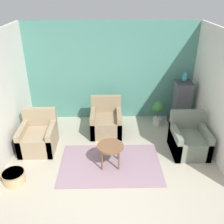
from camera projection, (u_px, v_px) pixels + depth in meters
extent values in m
plane|color=#B2A893|center=(114.00, 195.00, 4.67)|extent=(20.00, 20.00, 0.00)
cube|color=#4C897A|center=(111.00, 72.00, 6.84)|extent=(4.69, 0.06, 2.72)
cube|color=silver|center=(5.00, 96.00, 5.39)|extent=(0.06, 3.12, 2.72)
cube|color=silver|center=(217.00, 94.00, 5.47)|extent=(0.06, 3.12, 2.72)
cube|color=gray|center=(110.00, 164.00, 5.46)|extent=(2.19, 1.44, 0.01)
cylinder|color=brown|center=(110.00, 146.00, 5.24)|extent=(0.56, 0.56, 0.04)
cylinder|color=brown|center=(102.00, 161.00, 5.20)|extent=(0.04, 0.04, 0.47)
cylinder|color=brown|center=(119.00, 161.00, 5.21)|extent=(0.04, 0.04, 0.47)
cylinder|color=brown|center=(102.00, 151.00, 5.51)|extent=(0.04, 0.04, 0.47)
cylinder|color=brown|center=(118.00, 151.00, 5.52)|extent=(0.04, 0.04, 0.47)
cube|color=#9E896B|center=(39.00, 141.00, 5.89)|extent=(0.79, 0.86, 0.45)
cube|color=#9E896B|center=(40.00, 116.00, 6.01)|extent=(0.79, 0.14, 0.45)
cube|color=#9E896B|center=(24.00, 138.00, 5.85)|extent=(0.12, 0.86, 0.61)
cube|color=#9E896B|center=(53.00, 138.00, 5.86)|extent=(0.12, 0.86, 0.61)
cube|color=slate|center=(189.00, 144.00, 5.78)|extent=(0.79, 0.86, 0.45)
cube|color=slate|center=(187.00, 119.00, 5.89)|extent=(0.79, 0.14, 0.45)
cube|color=slate|center=(175.00, 141.00, 5.74)|extent=(0.12, 0.86, 0.61)
cube|color=slate|center=(204.00, 141.00, 5.75)|extent=(0.12, 0.86, 0.61)
cube|color=#8E7A5B|center=(106.00, 125.00, 6.54)|extent=(0.79, 0.86, 0.45)
cube|color=#8E7A5B|center=(106.00, 103.00, 6.66)|extent=(0.79, 0.14, 0.45)
cube|color=#8E7A5B|center=(93.00, 122.00, 6.50)|extent=(0.12, 0.86, 0.61)
cube|color=#8E7A5B|center=(119.00, 122.00, 6.51)|extent=(0.12, 0.86, 0.61)
cube|color=#353539|center=(178.00, 122.00, 7.03)|extent=(0.55, 0.55, 0.12)
cube|color=#4C4C51|center=(181.00, 102.00, 6.75)|extent=(0.40, 0.40, 1.12)
cube|color=#353539|center=(184.00, 82.00, 6.49)|extent=(0.42, 0.42, 0.03)
ellipsoid|color=teal|center=(185.00, 78.00, 6.44)|extent=(0.12, 0.15, 0.19)
sphere|color=teal|center=(185.00, 74.00, 6.37)|extent=(0.10, 0.10, 0.10)
cone|color=gold|center=(186.00, 75.00, 6.33)|extent=(0.05, 0.05, 0.05)
cone|color=teal|center=(184.00, 78.00, 6.50)|extent=(0.06, 0.12, 0.16)
cylinder|color=beige|center=(157.00, 121.00, 6.95)|extent=(0.21, 0.21, 0.24)
cylinder|color=brown|center=(158.00, 114.00, 6.84)|extent=(0.03, 0.03, 0.23)
sphere|color=#337038|center=(158.00, 107.00, 6.74)|extent=(0.29, 0.29, 0.29)
sphere|color=#337038|center=(155.00, 108.00, 6.79)|extent=(0.17, 0.17, 0.17)
sphere|color=#337038|center=(161.00, 108.00, 6.74)|extent=(0.16, 0.16, 0.16)
cylinder|color=tan|center=(14.00, 177.00, 4.93)|extent=(0.42, 0.42, 0.24)
cylinder|color=#957E57|center=(13.00, 173.00, 4.88)|extent=(0.44, 0.44, 0.02)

